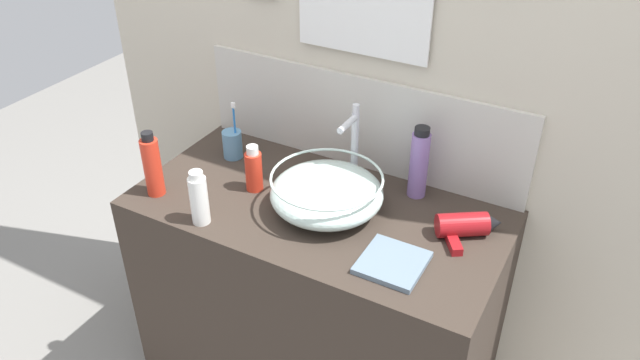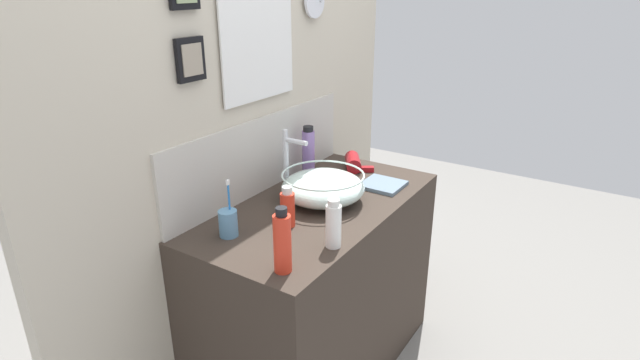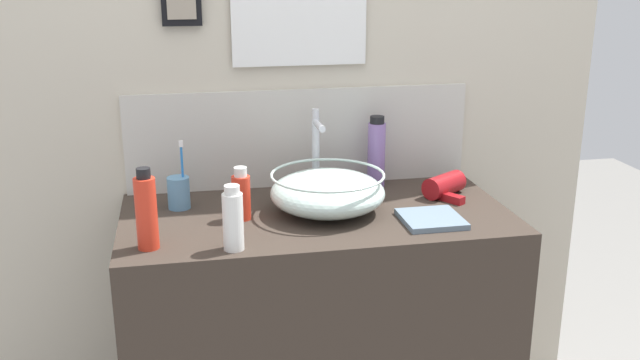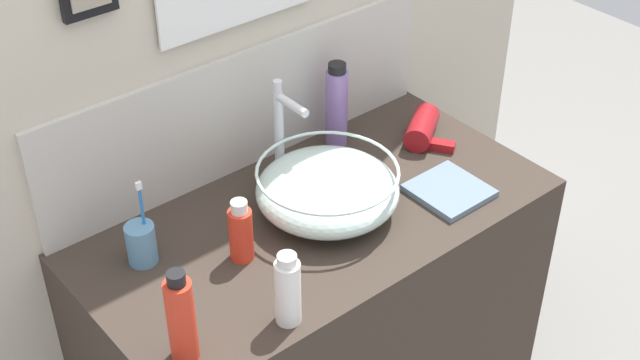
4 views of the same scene
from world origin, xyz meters
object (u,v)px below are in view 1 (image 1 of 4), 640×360
(faucet, at_px, (353,140))
(spray_bottle, at_px, (152,166))
(toothbrush_cup, at_px, (233,144))
(glass_bowl_sink, at_px, (326,193))
(hair_drier, at_px, (467,226))
(shampoo_bottle, at_px, (419,163))
(lotion_bottle, at_px, (254,170))
(hand_towel, at_px, (392,263))
(soap_dispenser, at_px, (199,199))

(faucet, bearing_deg, spray_bottle, -145.65)
(faucet, xyz_separation_m, toothbrush_cup, (-0.43, -0.05, -0.11))
(glass_bowl_sink, height_order, hair_drier, glass_bowl_sink)
(glass_bowl_sink, bearing_deg, hair_drier, 11.97)
(shampoo_bottle, height_order, lotion_bottle, shampoo_bottle)
(spray_bottle, relative_size, hand_towel, 1.26)
(toothbrush_cup, height_order, soap_dispenser, toothbrush_cup)
(hand_towel, bearing_deg, faucet, 131.62)
(shampoo_bottle, xyz_separation_m, lotion_bottle, (-0.46, -0.22, -0.04))
(faucet, relative_size, lotion_bottle, 1.76)
(glass_bowl_sink, relative_size, hair_drier, 1.72)
(glass_bowl_sink, height_order, spray_bottle, spray_bottle)
(faucet, distance_m, shampoo_bottle, 0.21)
(glass_bowl_sink, xyz_separation_m, soap_dispenser, (-0.29, -0.22, 0.02))
(shampoo_bottle, bearing_deg, spray_bottle, -151.66)
(shampoo_bottle, relative_size, lotion_bottle, 1.52)
(spray_bottle, relative_size, soap_dispenser, 1.25)
(lotion_bottle, height_order, soap_dispenser, soap_dispenser)
(glass_bowl_sink, height_order, soap_dispenser, soap_dispenser)
(toothbrush_cup, height_order, hand_towel, toothbrush_cup)
(lotion_bottle, bearing_deg, shampoo_bottle, 25.31)
(toothbrush_cup, height_order, lotion_bottle, toothbrush_cup)
(spray_bottle, bearing_deg, soap_dispenser, -13.26)
(soap_dispenser, bearing_deg, hand_towel, 9.15)
(faucet, distance_m, hand_towel, 0.43)
(shampoo_bottle, height_order, soap_dispenser, shampoo_bottle)
(lotion_bottle, bearing_deg, hand_towel, -13.64)
(glass_bowl_sink, xyz_separation_m, shampoo_bottle, (0.20, 0.21, 0.05))
(shampoo_bottle, bearing_deg, hair_drier, -31.81)
(hand_towel, bearing_deg, spray_bottle, -177.03)
(spray_bottle, height_order, hand_towel, spray_bottle)
(glass_bowl_sink, relative_size, soap_dispenser, 1.95)
(shampoo_bottle, bearing_deg, soap_dispenser, -138.84)
(faucet, distance_m, lotion_bottle, 0.32)
(glass_bowl_sink, relative_size, spray_bottle, 1.56)
(faucet, height_order, soap_dispenser, faucet)
(hair_drier, bearing_deg, soap_dispenser, -155.95)
(shampoo_bottle, relative_size, hand_towel, 1.37)
(soap_dispenser, bearing_deg, hair_drier, 24.05)
(spray_bottle, bearing_deg, lotion_bottle, 33.34)
(shampoo_bottle, xyz_separation_m, hand_towel, (0.07, -0.34, -0.11))
(hair_drier, height_order, toothbrush_cup, toothbrush_cup)
(soap_dispenser, height_order, hand_towel, soap_dispenser)
(hair_drier, distance_m, lotion_bottle, 0.66)
(shampoo_bottle, distance_m, soap_dispenser, 0.66)
(lotion_bottle, bearing_deg, hair_drier, 8.01)
(glass_bowl_sink, distance_m, soap_dispenser, 0.37)
(glass_bowl_sink, distance_m, hair_drier, 0.41)
(spray_bottle, distance_m, hand_towel, 0.78)
(glass_bowl_sink, distance_m, spray_bottle, 0.54)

